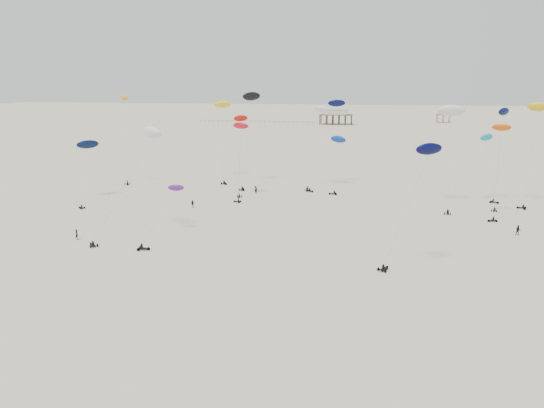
% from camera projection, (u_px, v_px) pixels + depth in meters
% --- Properties ---
extents(ground_plane, '(900.00, 900.00, 0.00)m').
position_uv_depth(ground_plane, '(330.00, 156.00, 197.97)').
color(ground_plane, beige).
extents(pavilion_main, '(21.00, 13.00, 9.80)m').
position_uv_depth(pavilion_main, '(336.00, 118.00, 342.22)').
color(pavilion_main, brown).
rests_on(pavilion_main, ground).
extents(pavilion_small, '(9.00, 7.00, 8.00)m').
position_uv_depth(pavilion_small, '(443.00, 117.00, 357.74)').
color(pavilion_small, brown).
rests_on(pavilion_small, ground).
extents(pier_fence, '(80.20, 0.20, 1.50)m').
position_uv_depth(pier_fence, '(258.00, 122.00, 352.90)').
color(pier_fence, black).
rests_on(pier_fence, ground).
extents(rig_0, '(4.28, 6.36, 24.05)m').
position_uv_depth(rig_0, '(125.00, 124.00, 141.09)').
color(rig_0, black).
rests_on(rig_0, ground).
extents(rig_1, '(4.06, 13.25, 16.96)m').
position_uv_depth(rig_1, '(488.00, 155.00, 118.56)').
color(rig_1, black).
rests_on(rig_1, ground).
extents(rig_2, '(4.53, 8.80, 19.04)m').
position_uv_depth(rig_2, '(499.00, 157.00, 106.49)').
color(rig_2, black).
rests_on(rig_2, ground).
extents(rig_3, '(3.74, 5.50, 19.58)m').
position_uv_depth(rig_3, '(240.00, 143.00, 125.98)').
color(rig_3, black).
rests_on(rig_3, ground).
extents(rig_4, '(3.67, 5.12, 21.60)m').
position_uv_depth(rig_4, '(501.00, 138.00, 119.13)').
color(rig_4, black).
rests_on(rig_4, ground).
extents(rig_5, '(8.87, 6.03, 18.79)m').
position_uv_depth(rig_5, '(416.00, 183.00, 76.46)').
color(rig_5, black).
rests_on(rig_5, ground).
extents(rig_6, '(9.65, 14.42, 16.58)m').
position_uv_depth(rig_6, '(333.00, 149.00, 139.00)').
color(rig_6, black).
rests_on(rig_6, ground).
extents(rig_7, '(9.50, 13.15, 23.70)m').
position_uv_depth(rig_7, '(330.00, 122.00, 138.48)').
color(rig_7, black).
rests_on(rig_7, ground).
extents(rig_8, '(6.59, 9.15, 22.90)m').
position_uv_depth(rig_8, '(535.00, 128.00, 116.62)').
color(rig_8, black).
rests_on(rig_8, ground).
extents(rig_9, '(7.75, 15.05, 16.63)m').
position_uv_depth(rig_9, '(87.00, 150.00, 124.06)').
color(rig_9, black).
rests_on(rig_9, ground).
extents(rig_10, '(3.82, 14.34, 14.43)m').
position_uv_depth(rig_10, '(159.00, 218.00, 92.01)').
color(rig_10, black).
rests_on(rig_10, ground).
extents(rig_11, '(4.42, 10.08, 18.31)m').
position_uv_depth(rig_11, '(240.00, 140.00, 125.14)').
color(rig_11, black).
rests_on(rig_11, ground).
extents(rig_12, '(8.04, 13.51, 22.21)m').
position_uv_depth(rig_12, '(324.00, 128.00, 135.02)').
color(rig_12, black).
rests_on(rig_12, ground).
extents(rig_13, '(7.64, 14.76, 23.12)m').
position_uv_depth(rig_13, '(223.00, 120.00, 149.05)').
color(rig_13, black).
rests_on(rig_13, ground).
extents(rig_14, '(5.98, 13.32, 23.05)m').
position_uv_depth(rig_14, '(451.00, 124.00, 115.93)').
color(rig_14, black).
rests_on(rig_14, ground).
extents(rig_15, '(5.26, 15.68, 25.40)m').
position_uv_depth(rig_15, '(250.00, 112.00, 140.35)').
color(rig_15, black).
rests_on(rig_15, ground).
extents(rig_16, '(10.08, 15.98, 21.59)m').
position_uv_depth(rig_16, '(143.00, 149.00, 95.07)').
color(rig_16, black).
rests_on(rig_16, ground).
extents(spectator_0, '(0.90, 0.95, 2.15)m').
position_uv_depth(spectator_0, '(77.00, 239.00, 93.46)').
color(spectator_0, black).
rests_on(spectator_0, ground).
extents(spectator_1, '(1.05, 0.61, 2.13)m').
position_uv_depth(spectator_1, '(518.00, 235.00, 96.02)').
color(spectator_1, black).
rests_on(spectator_1, ground).
extents(spectator_2, '(1.19, 0.67, 1.98)m').
position_uv_depth(spectator_2, '(193.00, 207.00, 117.03)').
color(spectator_2, black).
rests_on(spectator_2, ground).
extents(spectator_3, '(0.95, 0.76, 2.27)m').
position_uv_depth(spectator_3, '(256.00, 193.00, 131.78)').
color(spectator_3, black).
rests_on(spectator_3, ground).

